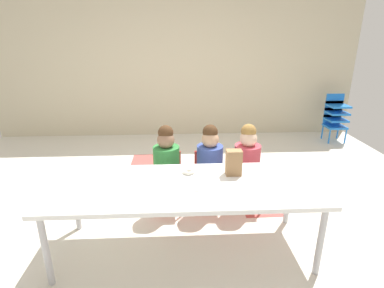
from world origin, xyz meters
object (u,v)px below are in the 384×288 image
(seated_child_near_camera, at_px, (167,161))
(kid_chair_blue_stack, at_px, (336,115))
(paper_plate_near_edge, at_px, (189,174))
(paper_plate_center_table, at_px, (202,187))
(craft_table, at_px, (185,189))
(paper_bag_brown, at_px, (234,163))
(donut_powdered_on_plate, at_px, (189,172))
(seated_child_far_right, at_px, (247,159))
(seated_child_middle_seat, at_px, (210,160))

(seated_child_near_camera, bearing_deg, kid_chair_blue_stack, 36.69)
(paper_plate_near_edge, relative_size, paper_plate_center_table, 1.00)
(craft_table, relative_size, paper_bag_brown, 9.81)
(kid_chair_blue_stack, xyz_separation_m, paper_bag_brown, (-2.24, -2.57, 0.27))
(kid_chair_blue_stack, bearing_deg, seated_child_near_camera, -143.31)
(craft_table, height_order, donut_powdered_on_plate, donut_powdered_on_plate)
(paper_bag_brown, xyz_separation_m, donut_powdered_on_plate, (-0.38, 0.03, -0.09))
(seated_child_near_camera, relative_size, paper_plate_near_edge, 5.10)
(craft_table, distance_m, paper_plate_center_table, 0.15)
(paper_plate_near_edge, xyz_separation_m, donut_powdered_on_plate, (0.00, 0.00, 0.02))
(craft_table, relative_size, paper_plate_near_edge, 11.99)
(craft_table, distance_m, paper_plate_near_edge, 0.20)
(seated_child_far_right, xyz_separation_m, paper_bag_brown, (-0.23, -0.47, 0.17))
(paper_bag_brown, bearing_deg, seated_child_middle_seat, 107.63)
(seated_child_near_camera, xyz_separation_m, seated_child_middle_seat, (0.43, 0.00, 0.00))
(seated_child_near_camera, relative_size, paper_bag_brown, 4.17)
(paper_plate_near_edge, relative_size, donut_powdered_on_plate, 1.73)
(kid_chair_blue_stack, relative_size, paper_plate_near_edge, 4.44)
(paper_plate_center_table, distance_m, donut_powdered_on_plate, 0.26)
(paper_bag_brown, height_order, paper_plate_near_edge, paper_bag_brown)
(craft_table, bearing_deg, paper_plate_near_edge, 77.90)
(paper_bag_brown, bearing_deg, paper_plate_near_edge, 175.56)
(seated_child_middle_seat, height_order, seated_child_far_right, same)
(seated_child_near_camera, bearing_deg, donut_powdered_on_plate, -65.35)
(craft_table, relative_size, donut_powdered_on_plate, 20.69)
(seated_child_middle_seat, distance_m, seated_child_far_right, 0.38)
(seated_child_middle_seat, relative_size, kid_chair_blue_stack, 1.15)
(seated_child_far_right, bearing_deg, paper_plate_near_edge, -144.01)
(seated_child_middle_seat, relative_size, seated_child_far_right, 1.00)
(seated_child_far_right, distance_m, kid_chair_blue_stack, 2.91)
(craft_table, height_order, paper_plate_center_table, paper_plate_center_table)
(craft_table, xyz_separation_m, seated_child_far_right, (0.65, 0.63, -0.02))
(paper_plate_near_edge, xyz_separation_m, paper_plate_center_table, (0.09, -0.24, 0.00))
(craft_table, distance_m, paper_bag_brown, 0.47)
(seated_child_middle_seat, bearing_deg, donut_powdered_on_plate, -117.49)
(kid_chair_blue_stack, bearing_deg, paper_plate_center_table, -132.20)
(seated_child_middle_seat, bearing_deg, paper_plate_near_edge, -117.49)
(seated_child_middle_seat, bearing_deg, seated_child_far_right, 0.00)
(seated_child_near_camera, relative_size, seated_child_far_right, 1.00)
(seated_child_near_camera, xyz_separation_m, donut_powdered_on_plate, (0.20, -0.44, 0.09))
(donut_powdered_on_plate, bearing_deg, seated_child_middle_seat, 62.51)
(seated_child_middle_seat, distance_m, paper_plate_center_table, 0.70)
(seated_child_middle_seat, height_order, donut_powdered_on_plate, seated_child_middle_seat)
(paper_bag_brown, bearing_deg, craft_table, -159.22)
(kid_chair_blue_stack, bearing_deg, seated_child_middle_seat, -138.65)
(kid_chair_blue_stack, height_order, paper_bag_brown, paper_bag_brown)
(craft_table, distance_m, seated_child_middle_seat, 0.68)
(seated_child_far_right, bearing_deg, paper_plate_center_table, -126.99)
(seated_child_far_right, relative_size, kid_chair_blue_stack, 1.15)
(craft_table, xyz_separation_m, paper_plate_center_table, (0.13, -0.05, 0.05))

